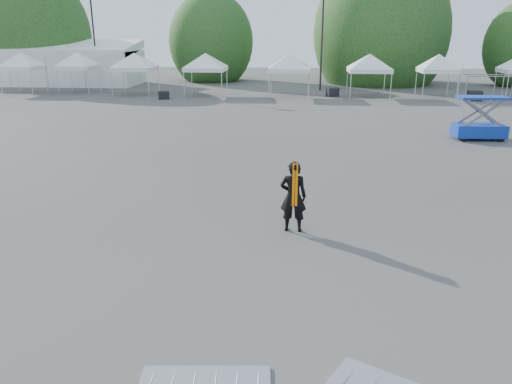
{
  "coord_description": "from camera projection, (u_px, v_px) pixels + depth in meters",
  "views": [
    {
      "loc": [
        1.06,
        -13.12,
        5.05
      ],
      "look_at": [
        0.1,
        -1.6,
        1.3
      ],
      "focal_mm": 35.0,
      "sensor_mm": 36.0,
      "label": 1
    }
  ],
  "objects": [
    {
      "name": "tent_f",
      "position": [
        370.0,
        57.0,
        38.68
      ],
      "size": [
        4.56,
        4.56,
        3.88
      ],
      "color": "silver",
      "rests_on": "ground"
    },
    {
      "name": "tent_c",
      "position": [
        134.0,
        56.0,
        40.37
      ],
      "size": [
        4.51,
        4.51,
        3.88
      ],
      "color": "silver",
      "rests_on": "ground"
    },
    {
      "name": "crate_mid",
      "position": [
        333.0,
        92.0,
        39.87
      ],
      "size": [
        1.06,
        0.94,
        0.7
      ],
      "primitive_type": "cube",
      "rotation": [
        0.0,
        0.0,
        0.31
      ],
      "color": "black",
      "rests_on": "ground"
    },
    {
      "name": "tent_d",
      "position": [
        205.0,
        57.0,
        39.97
      ],
      "size": [
        4.53,
        4.53,
        3.88
      ],
      "color": "silver",
      "rests_on": "ground"
    },
    {
      "name": "man",
      "position": [
        293.0,
        197.0,
        12.92
      ],
      "size": [
        0.71,
        0.47,
        1.9
      ],
      "rotation": [
        0.0,
        0.0,
        3.11
      ],
      "color": "black",
      "rests_on": "ground"
    },
    {
      "name": "light_pole_east",
      "position": [
        323.0,
        25.0,
        42.47
      ],
      "size": [
        0.6,
        0.25,
        9.8
      ],
      "color": "black",
      "rests_on": "ground"
    },
    {
      "name": "marquee",
      "position": [
        61.0,
        64.0,
        48.39
      ],
      "size": [
        15.0,
        6.25,
        4.23
      ],
      "color": "white",
      "rests_on": "ground"
    },
    {
      "name": "light_pole_west",
      "position": [
        93.0,
        22.0,
        45.95
      ],
      "size": [
        0.6,
        0.25,
        10.3
      ],
      "color": "black",
      "rests_on": "ground"
    },
    {
      "name": "scissor_lift",
      "position": [
        482.0,
        108.0,
        23.77
      ],
      "size": [
        2.42,
        1.28,
        3.06
      ],
      "rotation": [
        0.0,
        0.0,
        0.04
      ],
      "color": "navy",
      "rests_on": "ground"
    },
    {
      "name": "crate_east",
      "position": [
        475.0,
        96.0,
        37.44
      ],
      "size": [
        1.01,
        0.81,
        0.76
      ],
      "primitive_type": "cube",
      "rotation": [
        0.0,
        0.0,
        -0.05
      ],
      "color": "black",
      "rests_on": "ground"
    },
    {
      "name": "tent_b",
      "position": [
        77.0,
        55.0,
        41.94
      ],
      "size": [
        3.97,
        3.97,
        3.88
      ],
      "color": "silver",
      "rests_on": "ground"
    },
    {
      "name": "tent_e",
      "position": [
        290.0,
        57.0,
        38.97
      ],
      "size": [
        4.58,
        4.58,
        3.88
      ],
      "color": "silver",
      "rests_on": "ground"
    },
    {
      "name": "tree_mid_e",
      "position": [
        381.0,
        33.0,
        48.84
      ],
      "size": [
        5.12,
        5.12,
        7.79
      ],
      "color": "#382314",
      "rests_on": "ground"
    },
    {
      "name": "ground",
      "position": [
        257.0,
        218.0,
        14.08
      ],
      "size": [
        120.0,
        120.0,
        0.0
      ],
      "primitive_type": "plane",
      "color": "#474442",
      "rests_on": "ground"
    },
    {
      "name": "crate_west",
      "position": [
        164.0,
        95.0,
        38.36
      ],
      "size": [
        0.95,
        0.86,
        0.61
      ],
      "primitive_type": "cube",
      "rotation": [
        0.0,
        0.0,
        0.39
      ],
      "color": "black",
      "rests_on": "ground"
    },
    {
      "name": "tent_g",
      "position": [
        439.0,
        58.0,
        38.42
      ],
      "size": [
        3.89,
        3.89,
        3.88
      ],
      "color": "silver",
      "rests_on": "ground"
    },
    {
      "name": "tree_far_w",
      "position": [
        33.0,
        36.0,
        50.75
      ],
      "size": [
        4.8,
        4.8,
        7.3
      ],
      "color": "#382314",
      "rests_on": "ground"
    },
    {
      "name": "tree_mid_w",
      "position": [
        211.0,
        42.0,
        51.42
      ],
      "size": [
        4.16,
        4.16,
        6.33
      ],
      "color": "#382314",
      "rests_on": "ground"
    },
    {
      "name": "tent_a",
      "position": [
        21.0,
        56.0,
        41.28
      ],
      "size": [
        3.93,
        3.93,
        3.88
      ],
      "color": "silver",
      "rests_on": "ground"
    }
  ]
}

